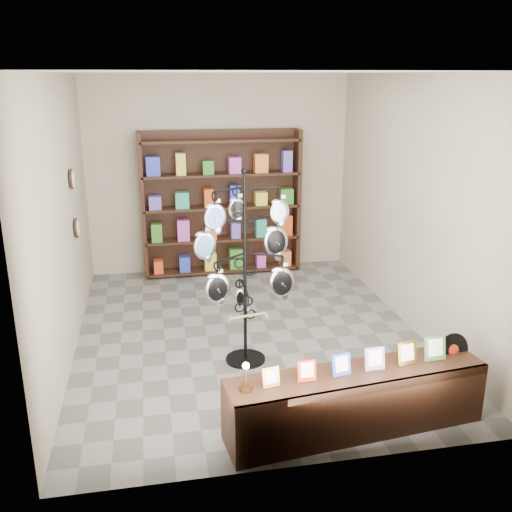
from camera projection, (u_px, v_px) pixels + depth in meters
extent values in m
plane|color=slate|center=(248.00, 333.00, 6.88)|extent=(5.00, 5.00, 0.00)
plane|color=#B1A68F|center=(219.00, 175.00, 8.77)|extent=(4.00, 0.00, 4.00)
plane|color=#B1A68F|center=(308.00, 290.00, 4.09)|extent=(4.00, 0.00, 4.00)
plane|color=#B1A68F|center=(63.00, 220.00, 6.07)|extent=(0.00, 5.00, 5.00)
plane|color=#B1A68F|center=(413.00, 204.00, 6.79)|extent=(0.00, 5.00, 5.00)
plane|color=white|center=(247.00, 72.00, 5.97)|extent=(5.00, 5.00, 0.00)
cylinder|color=black|center=(246.00, 359.00, 6.22)|extent=(0.47, 0.47, 0.03)
cylinder|color=black|center=(245.00, 271.00, 5.91)|extent=(0.04, 0.04, 2.06)
sphere|color=black|center=(244.00, 171.00, 5.59)|extent=(0.07, 0.07, 0.07)
ellipsoid|color=silver|center=(240.00, 298.00, 6.22)|extent=(0.11, 0.05, 0.22)
cube|color=tan|center=(248.00, 316.00, 5.75)|extent=(0.39, 0.09, 0.04)
cube|color=black|center=(356.00, 401.00, 4.93)|extent=(2.33, 0.73, 0.56)
cube|color=gold|center=(271.00, 377.00, 4.60)|extent=(0.15, 0.07, 0.17)
cube|color=red|center=(307.00, 371.00, 4.68)|extent=(0.16, 0.07, 0.18)
cube|color=#263FA5|center=(341.00, 365.00, 4.77)|extent=(0.17, 0.08, 0.19)
cube|color=#E54C33|center=(375.00, 359.00, 4.86)|extent=(0.18, 0.08, 0.20)
cube|color=gold|center=(407.00, 353.00, 4.95)|extent=(0.19, 0.08, 0.21)
cube|color=#337233|center=(435.00, 348.00, 5.03)|extent=(0.20, 0.09, 0.22)
cylinder|color=black|center=(453.00, 350.00, 5.17)|extent=(0.32, 0.11, 0.31)
cylinder|color=red|center=(454.00, 350.00, 5.16)|extent=(0.11, 0.04, 0.10)
cylinder|color=#422812|center=(246.00, 388.00, 4.56)|extent=(0.10, 0.10, 0.04)
cylinder|color=#422812|center=(246.00, 377.00, 4.53)|extent=(0.02, 0.02, 0.15)
sphere|color=#FFBF59|center=(246.00, 366.00, 4.50)|extent=(0.06, 0.06, 0.06)
cube|color=black|center=(220.00, 201.00, 8.83)|extent=(2.40, 0.04, 2.20)
cube|color=black|center=(143.00, 207.00, 8.47)|extent=(0.06, 0.36, 2.20)
cube|color=black|center=(297.00, 201.00, 8.89)|extent=(0.06, 0.36, 2.20)
cube|color=black|center=(223.00, 269.00, 9.00)|extent=(2.36, 0.36, 0.04)
cube|color=black|center=(222.00, 238.00, 8.85)|extent=(2.36, 0.36, 0.03)
cube|color=black|center=(222.00, 207.00, 8.70)|extent=(2.36, 0.36, 0.04)
cube|color=black|center=(221.00, 174.00, 8.55)|extent=(2.36, 0.36, 0.04)
cube|color=black|center=(220.00, 141.00, 8.39)|extent=(2.36, 0.36, 0.04)
cylinder|color=black|center=(72.00, 179.00, 6.73)|extent=(0.03, 0.24, 0.24)
cylinder|color=black|center=(77.00, 228.00, 6.91)|extent=(0.03, 0.24, 0.24)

